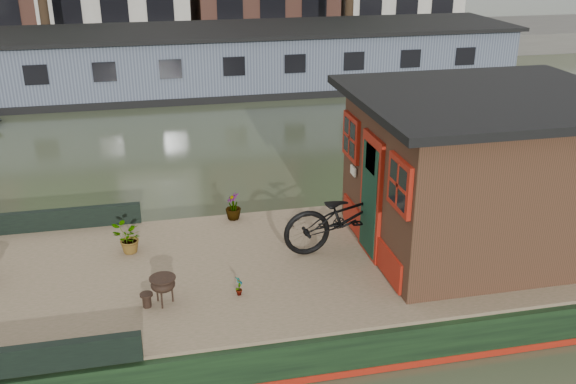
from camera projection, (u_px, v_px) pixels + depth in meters
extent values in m
plane|color=#2E3622|center=(341.00, 292.00, 10.08)|extent=(120.00, 120.00, 0.00)
cube|color=black|center=(341.00, 276.00, 9.97)|extent=(12.00, 4.00, 0.60)
cube|color=maroon|center=(341.00, 289.00, 10.06)|extent=(12.02, 4.02, 0.10)
cube|color=#8C7056|center=(342.00, 257.00, 9.84)|extent=(11.80, 3.80, 0.05)
cube|color=black|center=(48.00, 220.00, 10.61)|extent=(3.00, 0.12, 0.35)
cube|color=black|center=(5.00, 363.00, 7.15)|extent=(3.00, 0.12, 0.35)
cube|color=#322213|center=(482.00, 175.00, 9.82)|extent=(3.50, 3.00, 2.30)
cube|color=black|center=(492.00, 98.00, 9.36)|extent=(4.00, 3.50, 0.12)
cube|color=maroon|center=(371.00, 197.00, 9.55)|extent=(0.06, 0.80, 1.90)
cube|color=black|center=(370.00, 200.00, 9.57)|extent=(0.04, 0.64, 1.70)
cube|color=maroon|center=(400.00, 185.00, 8.37)|extent=(0.06, 0.72, 0.72)
cube|color=maroon|center=(351.00, 137.00, 10.27)|extent=(0.06, 0.72, 0.72)
imported|color=black|center=(351.00, 215.00, 9.87)|extent=(2.20, 0.90, 1.13)
imported|color=#B44D34|center=(128.00, 239.00, 9.83)|extent=(0.57, 0.54, 0.49)
imported|color=#973629|center=(233.00, 206.00, 10.99)|extent=(0.27, 0.27, 0.48)
imported|color=#A1472F|center=(239.00, 286.00, 8.74)|extent=(0.13, 0.16, 0.28)
cylinder|color=black|center=(147.00, 300.00, 8.49)|extent=(0.17, 0.17, 0.20)
cube|color=slate|center=(226.00, 61.00, 22.33)|extent=(20.00, 4.00, 2.00)
cube|color=black|center=(225.00, 30.00, 21.93)|extent=(20.40, 4.40, 0.12)
cube|color=black|center=(227.00, 85.00, 22.67)|extent=(20.00, 4.05, 0.24)
cube|color=#47443F|center=(208.00, 45.00, 28.41)|extent=(60.00, 6.00, 0.90)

